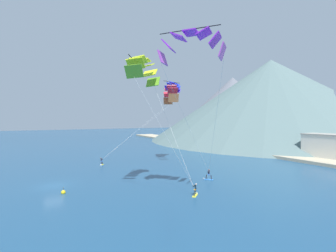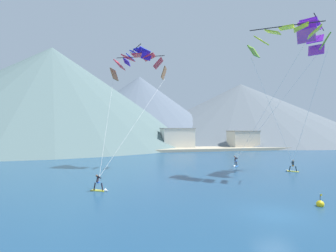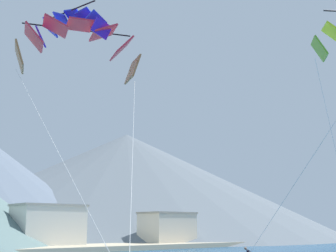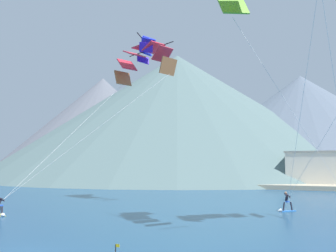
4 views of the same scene
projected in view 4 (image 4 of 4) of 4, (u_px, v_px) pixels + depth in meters
The scene contains 10 objects.
kitesurfer_near_lead at pixel (285, 205), 32.45m from camera, with size 1.53×1.50×1.74m.
kitesurfer_mid_center at pixel (1, 210), 29.63m from camera, with size 1.71×1.22×1.66m.
parafoil_kite_mid_center at pixel (144, 59), 41.69m from camera, with size 9.68×16.28×15.85m.
parafoil_kite_distant_high_outer at pixel (147, 47), 42.69m from camera, with size 4.02×5.28×2.29m.
shoreline_strip at pixel (256, 185), 65.48m from camera, with size 180.00×10.00×0.70m, color #BCAD8E.
shore_building_harbour_front at pixel (314, 169), 65.59m from camera, with size 9.51×6.10×6.29m.
shore_building_promenade_mid at pixel (158, 167), 75.14m from camera, with size 6.75×6.36×6.68m.
mountain_peak_west_ridge at pixel (302, 126), 111.17m from camera, with size 83.33×83.33×30.48m.
mountain_peak_east_shoulder at pixel (177, 115), 116.44m from camera, with size 113.38×113.38×38.15m.
mountain_peak_far_spur at pixel (102, 126), 142.76m from camera, with size 81.12×81.12×36.96m.
Camera 4 is at (12.85, -12.38, 4.14)m, focal length 40.00 mm.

